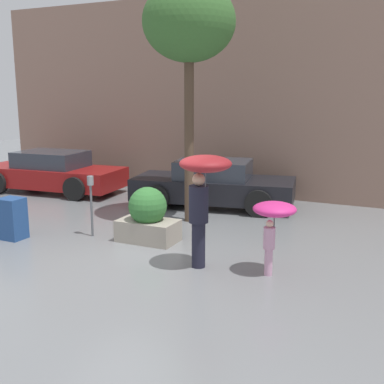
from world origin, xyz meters
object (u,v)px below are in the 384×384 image
(person_adult, at_px, (203,184))
(person_child, at_px, (274,215))
(planter_box, at_px, (148,217))
(newspaper_box, at_px, (12,219))
(parked_car_far, at_px, (52,173))
(street_tree, at_px, (189,25))
(parked_car_near, at_px, (213,185))
(parking_meter, at_px, (91,193))

(person_adult, bearing_deg, person_child, 28.84)
(planter_box, distance_m, newspaper_box, 2.95)
(parked_car_far, bearing_deg, newspaper_box, -153.31)
(planter_box, xyz_separation_m, street_tree, (0.09, 1.86, 4.10))
(parked_car_near, height_order, parked_car_far, same)
(parked_car_far, relative_size, street_tree, 0.84)
(parked_car_far, bearing_deg, parking_meter, -134.93)
(parked_car_far, relative_size, parking_meter, 3.48)
(parking_meter, bearing_deg, planter_box, 9.11)
(parking_meter, bearing_deg, parked_car_near, 70.73)
(person_child, height_order, parked_car_near, person_child)
(planter_box, relative_size, person_adult, 0.61)
(parking_meter, bearing_deg, street_tree, 56.20)
(parked_car_near, bearing_deg, person_adult, -169.96)
(planter_box, distance_m, parking_meter, 1.39)
(person_child, height_order, street_tree, street_tree)
(parking_meter, distance_m, newspaper_box, 1.77)
(parked_car_near, distance_m, parked_car_far, 5.43)
(newspaper_box, bearing_deg, planter_box, 21.72)
(street_tree, bearing_deg, parked_car_near, 92.16)
(person_adult, relative_size, newspaper_box, 2.29)
(person_adult, height_order, parked_car_far, person_adult)
(person_adult, relative_size, person_child, 1.60)
(parked_car_far, bearing_deg, planter_box, -125.83)
(parked_car_far, bearing_deg, person_child, -120.49)
(parked_car_near, distance_m, street_tree, 4.37)
(parked_car_far, bearing_deg, parked_car_near, -91.40)
(planter_box, relative_size, street_tree, 0.22)
(parking_meter, bearing_deg, newspaper_box, -148.51)
(parked_car_far, height_order, street_tree, street_tree)
(planter_box, xyz_separation_m, parked_car_near, (0.02, 3.57, 0.08))
(planter_box, relative_size, parked_car_near, 0.27)
(planter_box, relative_size, person_child, 0.98)
(parked_car_far, xyz_separation_m, street_tree, (5.49, -1.38, 4.02))
(person_adult, distance_m, person_child, 1.33)
(person_child, distance_m, newspaper_box, 5.71)
(parked_car_near, height_order, newspaper_box, parked_car_near)
(street_tree, distance_m, newspaper_box, 5.85)
(parked_car_near, bearing_deg, parking_meter, 150.52)
(person_child, bearing_deg, newspaper_box, 132.61)
(person_child, bearing_deg, parked_car_near, 73.05)
(person_child, relative_size, newspaper_box, 1.44)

